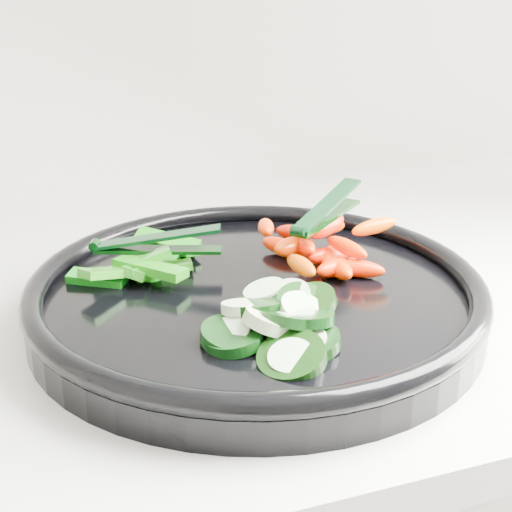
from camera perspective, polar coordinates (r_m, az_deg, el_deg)
name	(u,v)px	position (r m, az deg, el deg)	size (l,w,h in m)	color
veggie_tray	(256,295)	(0.59, 0.00, -3.13)	(0.48, 0.48, 0.04)	black
cucumber_pile	(274,322)	(0.51, 1.42, -5.34)	(0.12, 0.13, 0.04)	black
carrot_pile	(319,245)	(0.63, 5.05, 0.87)	(0.13, 0.16, 0.05)	#FD2000
pepper_pile	(144,265)	(0.62, -8.93, -0.72)	(0.13, 0.11, 0.04)	#24740B
tong_carrot	(326,212)	(0.62, 5.60, 3.52)	(0.10, 0.08, 0.02)	black
tong_pepper	(153,244)	(0.62, -8.21, 0.98)	(0.11, 0.05, 0.02)	black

